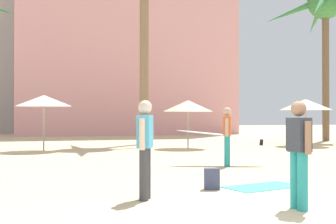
# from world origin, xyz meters

# --- Properties ---
(ground) EXTENTS (120.00, 120.00, 0.00)m
(ground) POSITION_xyz_m (0.00, 0.00, 0.00)
(ground) COLOR beige
(hotel_pink) EXTENTS (17.31, 8.84, 18.17)m
(hotel_pink) POSITION_xyz_m (3.37, 32.06, 9.08)
(hotel_pink) COLOR pink
(hotel_pink) RESTS_ON ground
(palm_tree_center) EXTENTS (6.58, 6.58, 9.31)m
(palm_tree_center) POSITION_xyz_m (12.94, 17.31, 7.71)
(palm_tree_center) COLOR brown
(palm_tree_center) RESTS_ON ground
(cafe_umbrella_1) EXTENTS (2.51, 2.51, 2.29)m
(cafe_umbrella_1) POSITION_xyz_m (9.19, 13.55, 2.02)
(cafe_umbrella_1) COLOR gray
(cafe_umbrella_1) RESTS_ON ground
(cafe_umbrella_2) EXTENTS (2.33, 2.33, 2.34)m
(cafe_umbrella_2) POSITION_xyz_m (-3.08, 13.67, 2.10)
(cafe_umbrella_2) COLOR gray
(cafe_umbrella_2) RESTS_ON ground
(cafe_umbrella_3) EXTENTS (2.26, 2.26, 2.17)m
(cafe_umbrella_3) POSITION_xyz_m (3.18, 13.51, 1.92)
(cafe_umbrella_3) COLOR gray
(cafe_umbrella_3) RESTS_ON ground
(beach_towel) EXTENTS (1.76, 1.24, 0.01)m
(beach_towel) POSITION_xyz_m (1.38, 2.76, 0.01)
(beach_towel) COLOR #4CC6D6
(beach_towel) RESTS_ON ground
(backpack) EXTENTS (0.34, 0.30, 0.42)m
(backpack) POSITION_xyz_m (0.25, 2.74, 0.20)
(backpack) COLOR #3D4563
(backpack) RESTS_ON ground
(person_far_right) EXTENTS (2.78, 1.31, 1.71)m
(person_far_right) POSITION_xyz_m (2.12, 6.54, 0.92)
(person_far_right) COLOR teal
(person_far_right) RESTS_ON ground
(person_near_right) EXTENTS (0.36, 0.59, 1.73)m
(person_near_right) POSITION_xyz_m (-1.25, 2.04, 0.95)
(person_near_right) COLOR #3D3D42
(person_near_right) RESTS_ON ground
(person_mid_right) EXTENTS (0.24, 0.60, 1.69)m
(person_mid_right) POSITION_xyz_m (0.88, 0.62, 0.93)
(person_mid_right) COLOR teal
(person_mid_right) RESTS_ON ground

